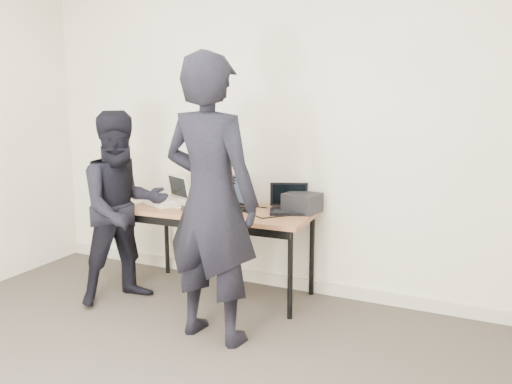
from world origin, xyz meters
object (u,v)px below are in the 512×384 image
Objects in this scene: leather_satchel at (215,187)px; equipment_box at (302,203)px; laptop_beige at (168,198)px; laptop_right at (289,205)px; person_typist at (211,200)px; person_observer at (123,208)px; desk at (221,216)px; laptop_center at (224,203)px.

equipment_box is at bearing 4.58° from leather_satchel.
laptop_beige reaches higher than laptop_right.
laptop_right is 0.94m from person_typist.
leather_satchel is at bearing -3.14° from person_observer.
desk is 0.56m from laptop_right.
laptop_center is 0.80m from person_typist.
laptop_right is 1.31m from person_observer.
laptop_right is (1.03, 0.18, 0.00)m from laptop_beige.
desk is 0.51m from laptop_beige.
laptop_beige is 0.20× the size of person_typist.
equipment_box is 0.14× the size of person_typist.
laptop_right is at bearing 30.03° from laptop_center.
laptop_right is at bearing 2.42° from leather_satchel.
desk is 1.01× the size of person_observer.
laptop_center is 0.27× the size of person_observer.
laptop_right is 0.11m from equipment_box.
person_typist reaches higher than desk.
person_typist is at bearing -15.32° from laptop_beige.
person_typist is (0.33, -0.73, 0.31)m from desk.
person_typist is (0.83, -0.72, 0.20)m from laptop_beige.
laptop_beige is at bearing 166.18° from laptop_right.
laptop_beige is at bearing -35.56° from person_typist.
laptop_beige is at bearing 14.01° from person_observer.
laptop_beige is at bearing -170.61° from laptop_center.
laptop_center is 0.79m from person_observer.
leather_satchel reaches higher than laptop_right.
leather_satchel is at bearing -56.42° from person_typist.
leather_satchel is 1.09m from person_typist.
laptop_beige is 1.15m from equipment_box.
person_observer is (-0.63, -0.43, 0.10)m from desk.
laptop_right is at bearing 35.35° from laptop_beige.
laptop_beige is 1.02× the size of leather_satchel.
laptop_beige is (-0.50, -0.01, 0.11)m from desk.
desk is 0.77m from person_observer.
equipment_box is at bearing -32.41° from person_observer.
desk is 5.79× the size of equipment_box.
laptop_beige is 0.25× the size of person_observer.
laptop_center is (0.03, -0.01, 0.12)m from desk.
leather_satchel is 0.20× the size of person_typist.
laptop_right is at bearing -167.81° from equipment_box.
person_observer reaches higher than equipment_box.
person_typist reaches higher than laptop_beige.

